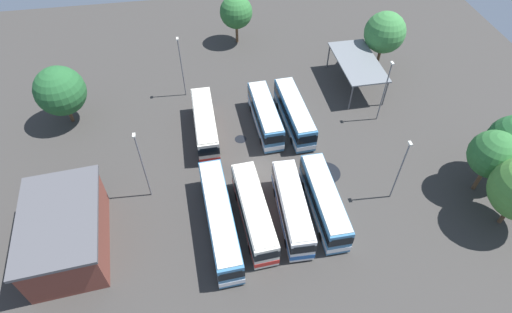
% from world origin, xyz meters
% --- Properties ---
extents(ground_plane, '(92.16, 92.16, 0.00)m').
position_xyz_m(ground_plane, '(0.00, 0.00, 0.00)').
color(ground_plane, '#383533').
extents(bus_row0_slot0, '(11.00, 2.69, 3.63)m').
position_xyz_m(bus_row0_slot0, '(-7.10, -5.85, 1.91)').
color(bus_row0_slot0, silver).
rests_on(bus_row0_slot0, ground_plane).
extents(bus_row0_slot2, '(10.55, 3.01, 3.63)m').
position_xyz_m(bus_row0_slot2, '(-7.49, 1.94, 1.91)').
color(bus_row0_slot2, teal).
rests_on(bus_row0_slot2, ground_plane).
extents(bus_row0_slot3, '(11.39, 3.16, 3.63)m').
position_xyz_m(bus_row0_slot3, '(-7.27, 5.73, 1.91)').
color(bus_row0_slot3, teal).
rests_on(bus_row0_slot3, ground_plane).
extents(bus_row1_slot0, '(13.72, 3.27, 3.63)m').
position_xyz_m(bus_row1_slot0, '(7.44, -5.50, 1.91)').
color(bus_row1_slot0, teal).
rests_on(bus_row1_slot0, ground_plane).
extents(bus_row1_slot1, '(11.39, 3.28, 3.63)m').
position_xyz_m(bus_row1_slot1, '(7.26, -1.93, 1.91)').
color(bus_row1_slot1, silver).
rests_on(bus_row1_slot1, ground_plane).
extents(bus_row1_slot2, '(10.80, 2.78, 3.63)m').
position_xyz_m(bus_row1_slot2, '(7.39, 2.11, 1.91)').
color(bus_row1_slot2, silver).
rests_on(bus_row1_slot2, ground_plane).
extents(bus_row1_slot3, '(11.02, 2.71, 3.63)m').
position_xyz_m(bus_row1_slot3, '(7.07, 5.67, 1.91)').
color(bus_row1_slot3, teal).
rests_on(bus_row1_slot3, ground_plane).
extents(depot_building, '(12.12, 8.38, 5.30)m').
position_xyz_m(depot_building, '(7.11, -20.54, 2.67)').
color(depot_building, brown).
rests_on(depot_building, ground_plane).
extents(maintenance_shelter, '(10.84, 5.68, 4.14)m').
position_xyz_m(maintenance_shelter, '(-14.19, 16.37, 3.94)').
color(maintenance_shelter, slate).
rests_on(maintenance_shelter, ground_plane).
extents(lamp_post_far_corner, '(0.56, 0.28, 8.59)m').
position_xyz_m(lamp_post_far_corner, '(6.30, 13.80, 4.71)').
color(lamp_post_far_corner, slate).
rests_on(lamp_post_far_corner, ground_plane).
extents(lamp_post_mid_lot, '(0.56, 0.28, 9.42)m').
position_xyz_m(lamp_post_mid_lot, '(1.61, -12.79, 5.13)').
color(lamp_post_mid_lot, slate).
rests_on(lamp_post_mid_lot, ground_plane).
extents(lamp_post_near_entrance, '(0.56, 0.28, 9.10)m').
position_xyz_m(lamp_post_near_entrance, '(-15.92, -8.03, 4.97)').
color(lamp_post_near_entrance, slate).
rests_on(lamp_post_near_entrance, ground_plane).
extents(lamp_post_by_building, '(0.56, 0.28, 8.98)m').
position_xyz_m(lamp_post_by_building, '(-6.47, 17.05, 4.91)').
color(lamp_post_by_building, slate).
rests_on(lamp_post_by_building, ground_plane).
extents(tree_northeast, '(6.29, 6.29, 8.13)m').
position_xyz_m(tree_northeast, '(-12.84, -23.29, 4.97)').
color(tree_northeast, brown).
rests_on(tree_northeast, ground_plane).
extents(tree_east_edge, '(5.97, 5.97, 8.74)m').
position_xyz_m(tree_east_edge, '(-18.26, 21.51, 5.74)').
color(tree_east_edge, brown).
rests_on(tree_east_edge, ground_plane).
extents(tree_west_edge, '(5.21, 5.21, 8.27)m').
position_xyz_m(tree_west_edge, '(6.75, 23.71, 5.65)').
color(tree_west_edge, brown).
rests_on(tree_west_edge, ground_plane).
extents(tree_northwest, '(5.16, 5.16, 7.87)m').
position_xyz_m(tree_northwest, '(-28.70, 1.10, 5.27)').
color(tree_northwest, brown).
rests_on(tree_northwest, ground_plane).
extents(puddle_near_shelter, '(1.51, 1.51, 0.01)m').
position_xyz_m(puddle_near_shelter, '(-5.61, -1.57, 0.00)').
color(puddle_near_shelter, black).
rests_on(puddle_near_shelter, ground_plane).
extents(puddle_back_corner, '(3.46, 3.46, 0.01)m').
position_xyz_m(puddle_back_corner, '(1.69, 7.66, 0.00)').
color(puddle_back_corner, black).
rests_on(puddle_back_corner, ground_plane).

